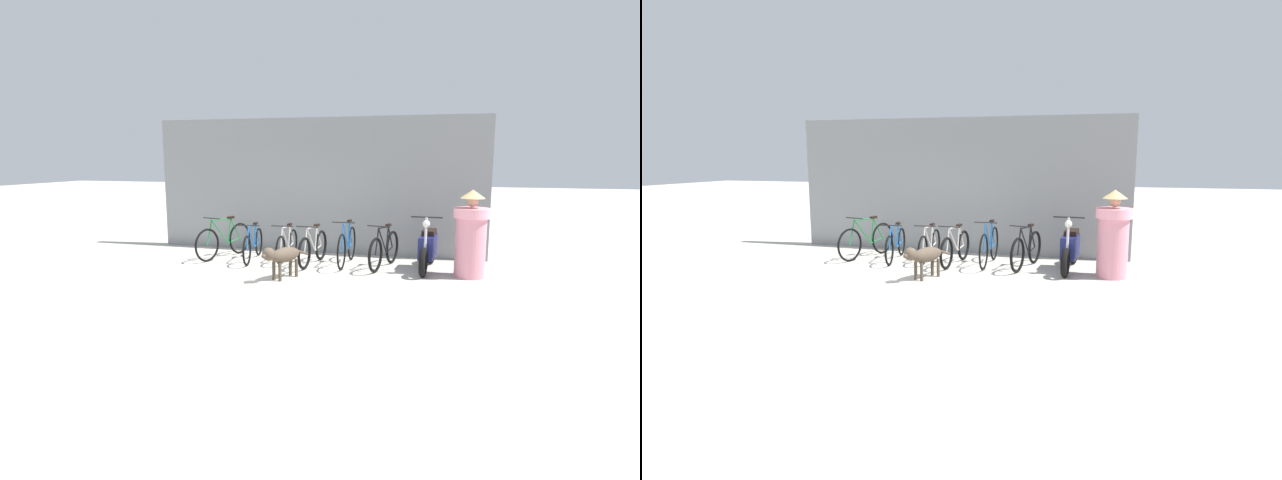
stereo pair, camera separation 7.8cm
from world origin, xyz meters
TOP-DOWN VIEW (x-y plane):
  - ground_plane at (0.00, 0.00)m, footprint 60.00×60.00m
  - shop_wall_back at (0.00, 3.20)m, footprint 7.68×0.20m
  - bicycle_0 at (-1.72, 2.00)m, footprint 0.58×1.71m
  - bicycle_1 at (-0.98, 1.88)m, footprint 0.47×1.70m
  - bicycle_2 at (-0.28, 2.06)m, footprint 0.46×1.56m
  - bicycle_3 at (0.37, 1.83)m, footprint 0.46×1.62m
  - bicycle_4 at (1.04, 2.00)m, footprint 0.46×1.74m
  - bicycle_5 at (1.81, 1.92)m, footprint 0.49×1.62m
  - motorcycle at (2.66, 1.95)m, footprint 0.58×1.80m
  - stray_dog at (0.18, 0.49)m, footprint 0.59×1.14m
  - person_in_robes at (3.44, 1.58)m, footprint 0.83×0.83m

SIDE VIEW (x-z plane):
  - ground_plane at x=0.00m, z-range 0.00..0.00m
  - bicycle_2 at x=-0.28m, z-range -0.07..0.73m
  - bicycle_1 at x=-0.98m, z-range -0.07..0.75m
  - bicycle_3 at x=0.37m, z-range -0.08..0.76m
  - bicycle_5 at x=1.81m, z-range -0.08..0.81m
  - bicycle_0 at x=-1.72m, z-range -0.08..0.84m
  - bicycle_4 at x=1.04m, z-range -0.08..0.85m
  - motorcycle at x=2.66m, z-range -0.12..0.97m
  - stray_dog at x=0.18m, z-range 0.12..0.75m
  - person_in_robes at x=3.44m, z-range -0.02..1.59m
  - shop_wall_back at x=0.00m, z-range 0.00..3.06m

